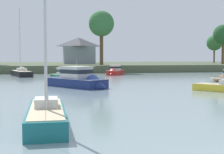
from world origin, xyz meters
TOP-DOWN VIEW (x-y plane):
  - far_shore_bank at (0.00, 94.65)m, footprint 195.27×57.64m
  - sailboat_black at (-13.10, 57.53)m, footprint 4.92×9.64m
  - cruiser_red at (5.80, 58.43)m, footprint 5.21×7.21m
  - cruiser_green at (-5.29, 45.72)m, footprint 4.34×7.68m
  - sailboat_teal at (-8.21, 9.44)m, footprint 2.00×8.09m
  - cruiser_navy at (-4.06, 31.22)m, footprint 7.96×9.64m
  - shore_tree_inland_a at (45.67, 90.33)m, footprint 5.08×5.08m
  - shore_tree_inland_c at (5.09, 71.27)m, footprint 6.27×6.27m
  - shore_tree_right_mid at (40.15, 75.36)m, footprint 5.55×5.55m
  - cottage_behind_trees at (0.92, 86.43)m, footprint 9.41×8.49m

SIDE VIEW (x-z plane):
  - sailboat_teal at x=-8.21m, z-range -5.11..5.61m
  - sailboat_black at x=-13.10m, z-range -6.69..7.27m
  - cruiser_green at x=-5.29m, z-range -1.49..2.33m
  - cruiser_red at x=5.80m, z-range -1.34..2.24m
  - cruiser_navy at x=-4.06m, z-range -1.81..3.00m
  - far_shore_bank at x=0.00m, z-range 0.00..1.78m
  - cottage_behind_trees at x=0.92m, z-range 1.92..9.50m
  - shore_tree_inland_a at x=45.67m, z-range 3.77..12.92m
  - shore_tree_right_mid at x=40.15m, z-range 4.41..15.39m
  - shore_tree_inland_c at x=5.09m, z-range 5.13..18.41m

